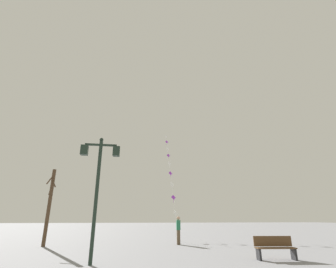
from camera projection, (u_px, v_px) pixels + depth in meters
name	position (u px, v px, depth m)	size (l,w,h in m)	color
ground_plane	(133.00, 239.00, 19.88)	(160.00, 160.00, 0.00)	gray
twin_lantern_lamp_post	(98.00, 173.00, 9.85)	(1.56, 0.28, 4.79)	#1E2D23
kite_train	(170.00, 168.00, 25.74)	(1.56, 14.51, 12.62)	brown
kite_flyer	(178.00, 229.00, 15.99)	(0.28, 0.62, 1.71)	brown
bare_tree	(49.00, 204.00, 15.36)	(0.87, 1.77, 4.61)	#4C3826
park_bench	(275.00, 248.00, 10.04)	(1.64, 0.63, 0.89)	brown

